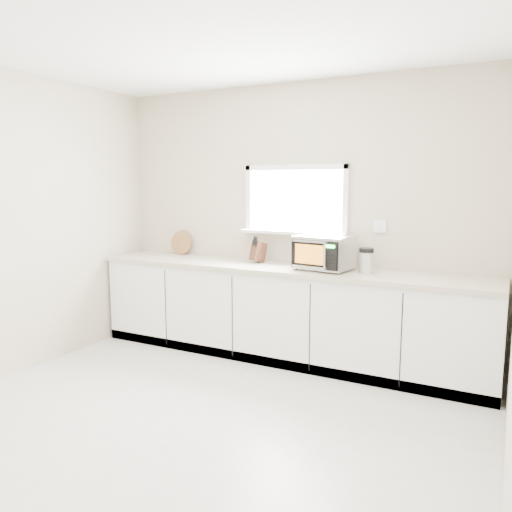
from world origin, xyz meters
The scene contains 8 objects.
ground centered at (0.00, 0.00, 0.00)m, with size 4.00×4.00×0.00m, color beige.
back_wall centered at (0.00, 2.00, 1.36)m, with size 4.00×0.17×2.70m.
cabinets centered at (0.00, 1.70, 0.44)m, with size 3.92×0.60×0.88m, color white.
countertop centered at (0.00, 1.69, 0.90)m, with size 3.92×0.64×0.04m, color #B4AA94.
microwave centered at (0.41, 1.70, 1.09)m, with size 0.53×0.46×0.32m.
knife_block centered at (-0.32, 1.80, 1.04)m, with size 0.15×0.21×0.27m.
cutting_board centered at (-1.37, 1.94, 1.05)m, with size 0.27×0.27×0.02m, color #936138.
coffee_grinder centered at (0.81, 1.70, 1.03)m, with size 0.13×0.13×0.23m.
Camera 1 is at (1.96, -2.65, 1.71)m, focal length 35.00 mm.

